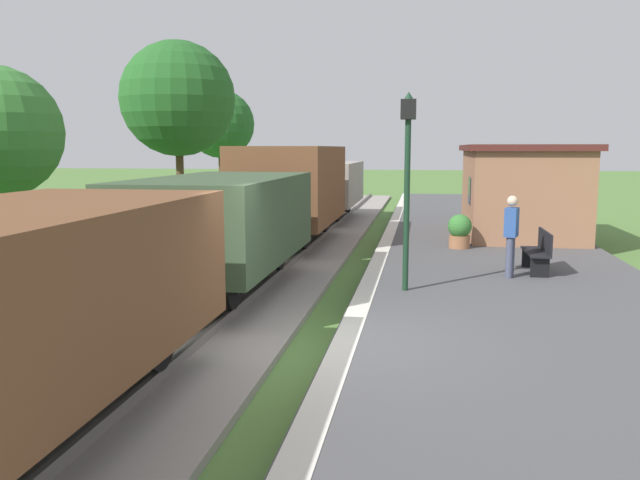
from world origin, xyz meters
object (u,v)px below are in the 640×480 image
at_px(person_waiting, 511,233).
at_px(tree_field_left, 178,99).
at_px(station_hut, 520,190).
at_px(potted_planter, 460,231).
at_px(bench_down_platform, 489,206).
at_px(lamp_post_near, 408,155).
at_px(freight_train, 266,207).
at_px(tree_field_distant, 221,124).
at_px(bench_near_hut, 539,251).

distance_m(person_waiting, tree_field_left, 14.34).
bearing_deg(station_hut, potted_planter, -122.36).
bearing_deg(tree_field_left, person_waiting, -39.90).
height_order(bench_down_platform, person_waiting, person_waiting).
xyz_separation_m(bench_down_platform, lamp_post_near, (-2.81, -13.39, 2.08)).
bearing_deg(freight_train, person_waiting, -17.17).
bearing_deg(tree_field_distant, freight_train, -68.57).
xyz_separation_m(freight_train, bench_near_hut, (6.34, -1.06, -0.76)).
relative_size(freight_train, lamp_post_near, 7.03).
bearing_deg(tree_field_distant, station_hut, -39.14).
height_order(potted_planter, tree_field_left, tree_field_left).
relative_size(bench_near_hut, tree_field_left, 0.22).
relative_size(freight_train, station_hut, 4.48).
relative_size(freight_train, person_waiting, 15.20).
distance_m(bench_near_hut, potted_planter, 3.56).
height_order(freight_train, lamp_post_near, lamp_post_near).
bearing_deg(freight_train, bench_down_platform, 57.73).
distance_m(freight_train, bench_near_hut, 6.48).
height_order(station_hut, tree_field_distant, tree_field_distant).
bearing_deg(person_waiting, tree_field_left, -22.23).
bearing_deg(freight_train, potted_planter, 24.09).
distance_m(bench_down_platform, potted_planter, 8.03).
relative_size(station_hut, bench_down_platform, 3.87).
relative_size(bench_down_platform, potted_planter, 1.64).
xyz_separation_m(bench_near_hut, bench_down_platform, (0.00, 11.11, 0.00)).
bearing_deg(lamp_post_near, bench_near_hut, 39.00).
bearing_deg(bench_down_platform, potted_planter, -100.89).
bearing_deg(bench_near_hut, freight_train, 170.49).
height_order(station_hut, bench_near_hut, station_hut).
xyz_separation_m(bench_near_hut, potted_planter, (-1.52, 3.22, 0.00)).
bearing_deg(person_waiting, tree_field_distant, -38.34).
xyz_separation_m(tree_field_left, tree_field_distant, (-1.22, 8.71, -0.58)).
xyz_separation_m(lamp_post_near, tree_field_left, (-8.55, 10.51, 1.89)).
relative_size(station_hut, tree_field_distant, 1.00).
height_order(lamp_post_near, tree_field_left, tree_field_left).
bearing_deg(lamp_post_near, tree_field_left, 129.11).
bearing_deg(tree_field_distant, lamp_post_near, -63.07).
bearing_deg(freight_train, tree_field_left, 124.97).
xyz_separation_m(bench_near_hut, lamp_post_near, (-2.81, -2.28, 2.08)).
relative_size(freight_train, potted_planter, 28.38).
bearing_deg(lamp_post_near, tree_field_distant, 116.93).
bearing_deg(bench_down_platform, person_waiting, -93.36).
height_order(station_hut, tree_field_left, tree_field_left).
distance_m(station_hut, tree_field_left, 12.34).
xyz_separation_m(freight_train, lamp_post_near, (3.53, -3.34, 1.32)).
bearing_deg(tree_field_left, station_hut, -9.13).
xyz_separation_m(bench_near_hut, tree_field_left, (-11.36, 8.23, 3.97)).
distance_m(person_waiting, lamp_post_near, 3.11).
relative_size(bench_down_platform, lamp_post_near, 0.41).
xyz_separation_m(person_waiting, potted_planter, (-0.83, 3.90, -0.46)).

